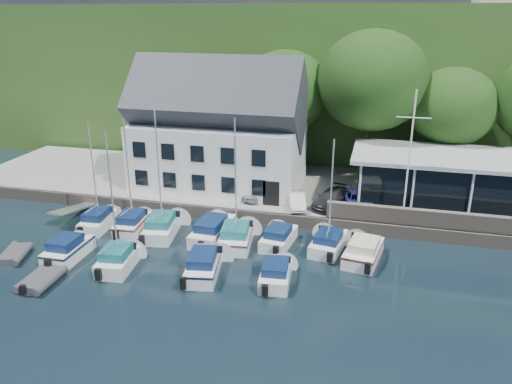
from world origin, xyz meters
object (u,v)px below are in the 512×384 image
boat_r1_7 (364,249)px  car_blue (358,200)px  boat_r2_3 (276,271)px  harbor_building (219,135)px  car_dgrey (331,198)px  dinghy_1 (41,278)px  boat_r1_2 (159,173)px  dinghy_0 (15,253)px  car_silver (257,192)px  club_pavilion (438,179)px  boat_r1_0 (93,171)px  boat_r2_0 (68,247)px  boat_r1_3 (212,228)px  flagpole (409,158)px  boat_r1_6 (331,192)px  boat_r1_1 (128,173)px  boat_r1_4 (236,182)px  boat_r1_5 (279,235)px  car_white (297,200)px  boat_r2_2 (204,262)px  boat_r2_1 (112,200)px

boat_r1_7 → car_blue: bearing=106.5°
boat_r2_3 → harbor_building: bearing=115.0°
car_dgrey → dinghy_1: size_ratio=1.37×
boat_r1_2 → dinghy_0: boat_r1_2 is taller
harbor_building → car_blue: (12.09, -2.71, -3.71)m
boat_r2_3 → car_silver: bearing=104.7°
boat_r1_2 → club_pavilion: bearing=14.0°
boat_r1_0 → boat_r2_3: size_ratio=1.66×
boat_r1_7 → boat_r2_3: boat_r1_7 is taller
boat_r1_7 → boat_r2_0: bearing=-157.0°
boat_r1_2 → boat_r1_3: (3.76, 0.27, -3.88)m
car_dgrey → flagpole: size_ratio=0.46×
boat_r1_6 → club_pavilion: bearing=56.2°
car_dgrey → car_blue: bearing=25.6°
boat_r1_1 → boat_r1_3: bearing=-3.2°
boat_r1_1 → boat_r1_2: bearing=-6.6°
boat_r1_4 → boat_r1_5: boat_r1_4 is taller
harbor_building → car_blue: 12.94m
car_dgrey → boat_r1_0: bearing=-140.9°
boat_r1_6 → boat_r1_7: 4.30m
car_white → boat_r2_3: (0.44, -9.74, -0.90)m
club_pavilion → car_silver: bearing=-170.6°
boat_r1_0 → boat_r1_2: boat_r1_2 is taller
boat_r1_2 → boat_r2_2: 7.85m
club_pavilion → boat_r1_1: size_ratio=1.46×
car_silver → boat_r1_3: (-1.78, -5.89, -0.79)m
boat_r2_0 → boat_r1_0: bearing=96.8°
boat_r1_6 → harbor_building: bearing=149.9°
boat_r1_4 → boat_r1_6: boat_r1_4 is taller
boat_r1_3 → boat_r2_3: 7.47m
club_pavilion → boat_r2_3: bearing=-127.7°
flagpole → dinghy_1: flagpole is taller
boat_r1_7 → boat_r1_0: bearing=-171.8°
boat_r1_4 → boat_r2_1: size_ratio=1.00×
car_dgrey → boat_r2_3: bearing=-82.4°
boat_r1_4 → boat_r1_7: boat_r1_4 is taller
car_white → boat_r1_6: 6.25m
flagpole → boat_r1_1: bearing=-167.4°
boat_r2_0 → boat_r2_1: size_ratio=0.59×
boat_r1_4 → dinghy_1: boat_r1_4 is taller
car_dgrey → car_blue: car_blue is taller
club_pavilion → car_white: size_ratio=3.80×
boat_r1_3 → boat_r1_1: bearing=-175.6°
boat_r1_3 → boat_r1_4: bearing=-14.0°
club_pavilion → dinghy_0: size_ratio=4.64×
car_white → car_dgrey: (2.58, 0.85, 0.06)m
harbor_building → car_silver: harbor_building is taller
boat_r2_1 → boat_r2_0: bearing=167.9°
boat_r2_3 → flagpole: bearing=44.6°
dinghy_0 → boat_r1_6: bearing=0.0°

